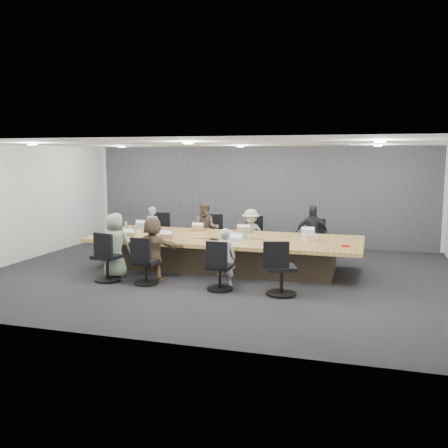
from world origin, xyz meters
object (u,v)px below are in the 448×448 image
(snack_packet, at_px, (346,246))
(laptop_2, at_px, (245,232))
(person_6, at_px, (225,257))
(chair_3, at_px, (313,244))
(laptop_6, at_px, (233,244))
(stapler, at_px, (226,241))
(chair_2, at_px, (254,240))
(person_5, at_px, (153,249))
(chair_4, at_px, (107,261))
(bottle_green_right, at_px, (246,233))
(person_0, at_px, (152,230))
(person_4, at_px, (115,245))
(person_3, at_px, (312,234))
(conference_table, at_px, (225,252))
(chair_0, at_px, (158,235))
(chair_5, at_px, (146,266))
(person_1, at_px, (206,229))
(bottle_clear, at_px, (158,229))
(mug_brown, at_px, (117,230))
(person_2, at_px, (251,234))
(chair_7, at_px, (282,272))
(chair_6, at_px, (220,271))
(laptop_0, at_px, (143,227))
(laptop_4, at_px, (127,238))
(bottle_green_left, at_px, (126,226))
(laptop_5, at_px, (164,240))
(canvas_bag, at_px, (313,238))
(laptop_1, at_px, (199,230))
(laptop_3, at_px, (309,235))
(chair_1, at_px, (210,238))

(snack_packet, bearing_deg, laptop_2, 152.32)
(person_6, bearing_deg, chair_3, -118.82)
(laptop_6, bearing_deg, stapler, 133.93)
(chair_2, relative_size, person_5, 0.63)
(chair_4, height_order, bottle_green_right, bottle_green_right)
(person_0, height_order, person_5, person_5)
(person_4, bearing_deg, person_6, 171.52)
(person_3, bearing_deg, chair_4, -150.17)
(conference_table, xyz_separation_m, chair_2, (0.26, 1.70, 0.02))
(chair_0, height_order, chair_5, chair_0)
(person_1, height_order, bottle_clear, person_1)
(conference_table, distance_m, bottle_clear, 1.71)
(mug_brown, bearing_deg, person_1, 40.00)
(person_2, bearing_deg, chair_2, 78.85)
(chair_7, distance_m, stapler, 1.77)
(chair_6, height_order, snack_packet, snack_packet)
(person_0, xyz_separation_m, laptop_0, (0.00, -0.55, 0.14))
(chair_4, height_order, person_3, person_3)
(person_0, xyz_separation_m, bottle_green_right, (2.91, -1.47, 0.26))
(conference_table, distance_m, chair_4, 2.63)
(laptop_4, bearing_deg, chair_2, 60.43)
(person_6, xyz_separation_m, bottle_green_left, (-2.96, 1.54, 0.28))
(person_3, distance_m, laptop_5, 3.63)
(chair_2, distance_m, bottle_clear, 2.58)
(conference_table, distance_m, stapler, 0.77)
(bottle_clear, bearing_deg, person_6, -33.93)
(person_3, bearing_deg, person_4, -153.53)
(chair_0, distance_m, person_3, 4.20)
(chair_6, height_order, canvas_bag, canvas_bag)
(chair_5, height_order, stapler, stapler)
(laptop_1, bearing_deg, stapler, 138.19)
(person_1, bearing_deg, laptop_5, -111.02)
(laptop_5, bearing_deg, chair_4, -133.56)
(chair_2, bearing_deg, canvas_bag, 144.96)
(laptop_3, relative_size, bottle_green_left, 1.32)
(person_3, bearing_deg, person_1, 170.94)
(laptop_3, bearing_deg, chair_1, -23.08)
(chair_0, height_order, person_5, person_5)
(chair_6, bearing_deg, stapler, 101.97)
(chair_1, height_order, person_5, person_5)
(chair_3, height_order, person_3, person_3)
(conference_table, xyz_separation_m, bottle_green_right, (0.50, -0.12, 0.47))
(chair_1, height_order, person_0, person_0)
(mug_brown, bearing_deg, bottle_green_right, -0.12)
(person_2, relative_size, bottle_green_left, 5.32)
(chair_5, distance_m, bottle_clear, 1.86)
(chair_3, distance_m, person_4, 4.87)
(laptop_1, relative_size, bottle_green_right, 1.24)
(person_1, height_order, laptop_2, person_1)
(person_1, bearing_deg, chair_1, 75.30)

